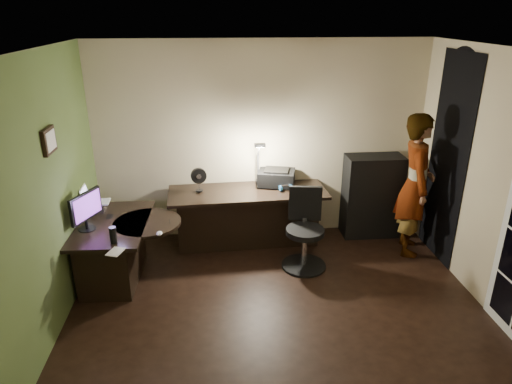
{
  "coord_description": "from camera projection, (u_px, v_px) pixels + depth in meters",
  "views": [
    {
      "loc": [
        -0.6,
        -3.99,
        3.03
      ],
      "look_at": [
        -0.15,
        1.05,
        1.0
      ],
      "focal_mm": 32.0,
      "sensor_mm": 36.0,
      "label": 1
    }
  ],
  "objects": [
    {
      "name": "floor",
      "position": [
        279.0,
        315.0,
        4.87
      ],
      "size": [
        4.5,
        4.0,
        0.01
      ],
      "primitive_type": "cube",
      "color": "black",
      "rests_on": "ground"
    },
    {
      "name": "ceiling",
      "position": [
        285.0,
        51.0,
        3.86
      ],
      "size": [
        4.5,
        4.0,
        0.01
      ],
      "primitive_type": "cube",
      "color": "silver",
      "rests_on": "floor"
    },
    {
      "name": "wall_back",
      "position": [
        261.0,
        142.0,
        6.22
      ],
      "size": [
        4.5,
        0.01,
        2.7
      ],
      "primitive_type": "cube",
      "color": "#BFAF8A",
      "rests_on": "floor"
    },
    {
      "name": "wall_front",
      "position": [
        333.0,
        338.0,
        2.51
      ],
      "size": [
        4.5,
        0.01,
        2.7
      ],
      "primitive_type": "cube",
      "color": "#BFAF8A",
      "rests_on": "floor"
    },
    {
      "name": "wall_left",
      "position": [
        38.0,
        207.0,
        4.17
      ],
      "size": [
        0.01,
        4.0,
        2.7
      ],
      "primitive_type": "cube",
      "color": "#BFAF8A",
      "rests_on": "floor"
    },
    {
      "name": "wall_right",
      "position": [
        505.0,
        190.0,
        4.55
      ],
      "size": [
        0.01,
        4.0,
        2.7
      ],
      "primitive_type": "cube",
      "color": "#BFAF8A",
      "rests_on": "floor"
    },
    {
      "name": "green_wall_overlay",
      "position": [
        39.0,
        207.0,
        4.18
      ],
      "size": [
        0.0,
        4.0,
        2.7
      ],
      "primitive_type": "cube",
      "color": "#4B612D",
      "rests_on": "floor"
    },
    {
      "name": "arched_doorway",
      "position": [
        448.0,
        160.0,
        5.63
      ],
      "size": [
        0.01,
        0.9,
        2.6
      ],
      "primitive_type": "cube",
      "color": "black",
      "rests_on": "floor"
    },
    {
      "name": "framed_picture",
      "position": [
        49.0,
        141.0,
        4.41
      ],
      "size": [
        0.04,
        0.3,
        0.25
      ],
      "primitive_type": "cube",
      "color": "black",
      "rests_on": "wall_left"
    },
    {
      "name": "desk_left",
      "position": [
        116.0,
        251.0,
        5.41
      ],
      "size": [
        0.82,
        1.29,
        0.73
      ],
      "primitive_type": "cube",
      "rotation": [
        0.0,
        0.0,
        -0.03
      ],
      "color": "black",
      "rests_on": "floor"
    },
    {
      "name": "desk_right",
      "position": [
        248.0,
        218.0,
        6.21
      ],
      "size": [
        2.13,
        0.83,
        0.78
      ],
      "primitive_type": "cube",
      "rotation": [
        0.0,
        0.0,
        0.05
      ],
      "color": "black",
      "rests_on": "floor"
    },
    {
      "name": "cabinet",
      "position": [
        372.0,
        196.0,
        6.42
      ],
      "size": [
        0.78,
        0.4,
        1.17
      ],
      "primitive_type": "cube",
      "rotation": [
        0.0,
        0.0,
        -0.0
      ],
      "color": "black",
      "rests_on": "floor"
    },
    {
      "name": "laptop_stand",
      "position": [
        95.0,
        207.0,
        5.58
      ],
      "size": [
        0.26,
        0.22,
        0.11
      ],
      "primitive_type": "cube",
      "rotation": [
        0.0,
        0.0,
        0.0
      ],
      "color": "silver",
      "rests_on": "desk_left"
    },
    {
      "name": "laptop",
      "position": [
        97.0,
        195.0,
        5.52
      ],
      "size": [
        0.31,
        0.29,
        0.21
      ],
      "primitive_type": "cube",
      "rotation": [
        0.0,
        0.0,
        0.03
      ],
      "color": "silver",
      "rests_on": "laptop_stand"
    },
    {
      "name": "monitor",
      "position": [
        86.0,
        217.0,
        5.07
      ],
      "size": [
        0.29,
        0.49,
        0.32
      ],
      "primitive_type": "cube",
      "rotation": [
        0.0,
        0.0,
        -0.42
      ],
      "color": "black",
      "rests_on": "desk_left"
    },
    {
      "name": "mouse",
      "position": [
        159.0,
        233.0,
        5.0
      ],
      "size": [
        0.09,
        0.11,
        0.04
      ],
      "primitive_type": "ellipsoid",
      "rotation": [
        0.0,
        0.0,
        -0.29
      ],
      "color": "silver",
      "rests_on": "desk_left"
    },
    {
      "name": "phone",
      "position": [
        110.0,
        217.0,
        5.44
      ],
      "size": [
        0.08,
        0.15,
        0.01
      ],
      "primitive_type": "cube",
      "rotation": [
        0.0,
        0.0,
        0.08
      ],
      "color": "black",
      "rests_on": "desk_left"
    },
    {
      "name": "pen",
      "position": [
        170.0,
        222.0,
        5.31
      ],
      "size": [
        0.03,
        0.13,
        0.01
      ],
      "primitive_type": "cube",
      "rotation": [
        0.0,
        0.0,
        0.14
      ],
      "color": "black",
      "rests_on": "desk_left"
    },
    {
      "name": "speaker",
      "position": [
        113.0,
        235.0,
        4.79
      ],
      "size": [
        0.08,
        0.08,
        0.19
      ],
      "primitive_type": "cylinder",
      "rotation": [
        0.0,
        0.0,
        0.15
      ],
      "color": "black",
      "rests_on": "desk_left"
    },
    {
      "name": "notepad",
      "position": [
        116.0,
        252.0,
        4.65
      ],
      "size": [
        0.19,
        0.22,
        0.01
      ],
      "primitive_type": "cube",
      "rotation": [
        0.0,
        0.0,
        -0.34
      ],
      "color": "silver",
      "rests_on": "desk_left"
    },
    {
      "name": "desk_fan",
      "position": [
        199.0,
        180.0,
        5.96
      ],
      "size": [
        0.22,
        0.14,
        0.32
      ],
      "primitive_type": "cube",
      "rotation": [
        0.0,
        0.0,
        0.17
      ],
      "color": "black",
      "rests_on": "desk_right"
    },
    {
      "name": "headphones",
      "position": [
        286.0,
        187.0,
        6.02
      ],
      "size": [
        0.19,
        0.12,
        0.08
      ],
      "primitive_type": "cube",
      "rotation": [
        0.0,
        0.0,
        0.26
      ],
      "color": "#1F5C9A",
      "rests_on": "desk_right"
    },
    {
      "name": "printer",
      "position": [
        277.0,
        177.0,
        6.21
      ],
      "size": [
        0.56,
        0.48,
        0.21
      ],
      "primitive_type": "cube",
      "rotation": [
        0.0,
        0.0,
        -0.24
      ],
      "color": "black",
      "rests_on": "desk_right"
    },
    {
      "name": "desk_lamp",
      "position": [
        258.0,
        160.0,
        6.13
      ],
      "size": [
        0.19,
        0.32,
        0.68
      ],
      "primitive_type": "cube",
      "rotation": [
        0.0,
        0.0,
        -0.09
      ],
      "color": "black",
      "rests_on": "desk_right"
    },
    {
      "name": "office_chair",
      "position": [
        305.0,
        231.0,
        5.6
      ],
      "size": [
        0.63,
        0.63,
        1.0
      ],
      "primitive_type": "cube",
      "rotation": [
        0.0,
        0.0,
        -0.15
      ],
      "color": "black",
      "rests_on": "floor"
    },
    {
      "name": "person",
      "position": [
        415.0,
        185.0,
        5.85
      ],
      "size": [
        0.59,
        0.76,
        1.87
      ],
      "primitive_type": "imported",
      "rotation": [
        0.0,
        0.0,
        1.32
      ],
      "color": "#D8A88C",
      "rests_on": "floor"
    }
  ]
}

